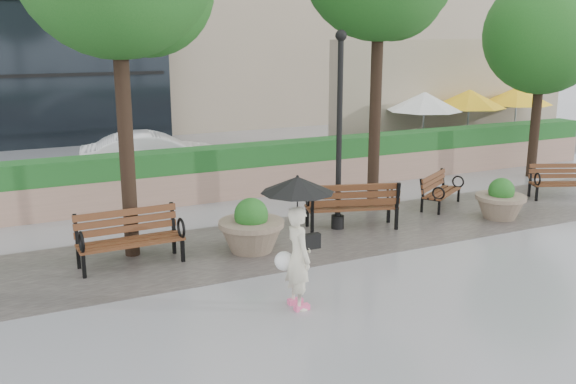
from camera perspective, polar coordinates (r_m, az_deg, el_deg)
name	(u,v)px	position (r m, az deg, el deg)	size (l,w,h in m)	color
ground	(395,286)	(11.18, 9.48, -8.21)	(100.00, 100.00, 0.00)	gray
cobble_strip	(312,237)	(13.58, 2.15, -4.00)	(28.00, 3.20, 0.01)	#383330
hedge_wall	(241,171)	(16.92, -4.21, 1.87)	(24.00, 0.80, 1.35)	#A07867
cafe_wall	(453,96)	(24.22, 14.46, 8.29)	(10.00, 0.60, 4.00)	tan
cafe_hedge	(482,148)	(22.45, 16.86, 3.73)	(8.00, 0.50, 0.90)	#1A4F1E
asphalt_street	(195,168)	(20.75, -8.30, 2.13)	(40.00, 7.00, 0.00)	black
bench_1	(131,250)	(12.20, -13.78, -5.01)	(1.92, 0.81, 1.02)	#5A2F1A
bench_2	(352,215)	(14.14, 5.68, -2.02)	(2.11, 1.32, 1.06)	#5A2F1A
bench_3	(441,198)	(16.27, 13.41, -0.48)	(1.61, 1.31, 0.82)	#5A2F1A
bench_4	(563,189)	(18.10, 23.23, 0.26)	(1.77, 1.26, 0.89)	#5A2F1A
planter_left	(251,231)	(12.59, -3.28, -3.46)	(1.29, 1.29, 1.08)	#7F6B56
planter_right	(500,203)	(15.61, 18.36, -0.91)	(1.15, 1.15, 0.96)	#7F6B56
lamppost	(339,144)	(13.75, 4.56, 4.26)	(0.28, 0.28, 4.26)	black
tree_2	(545,39)	(20.43, 21.87, 12.54)	(3.48, 3.39, 5.85)	black
patio_umb_white	(424,102)	(21.88, 12.04, 7.84)	(2.50, 2.50, 2.30)	black
patio_umb_yellow_a	(469,99)	(23.25, 15.83, 7.96)	(2.50, 2.50, 2.30)	black
patio_umb_yellow_b	(517,96)	(24.90, 19.69, 8.04)	(2.50, 2.50, 2.30)	black
car_right	(154,156)	(19.26, -11.80, 3.17)	(1.46, 4.20, 1.38)	white
pedestrian	(298,229)	(9.81, 0.87, -3.33)	(1.13, 1.13, 2.08)	beige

